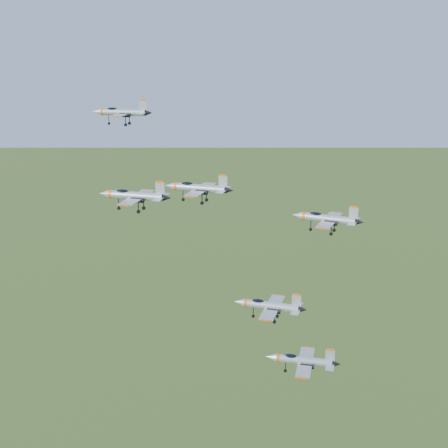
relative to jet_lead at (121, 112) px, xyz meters
The scene contains 6 objects.
jet_lead is the anchor object (origin of this frame).
jet_left_high 28.00m from the jet_lead, 20.05° to the right, with size 13.51×11.36×3.63m.
jet_right_high 40.15m from the jet_lead, 49.60° to the right, with size 11.83×10.02×3.20m.
jet_left_low 49.62m from the jet_lead, ahead, with size 13.02×10.83×3.48m.
jet_right_low 58.45m from the jet_lead, 28.86° to the right, with size 11.22×9.46×3.02m.
jet_trail 63.16m from the jet_lead, 18.12° to the right, with size 12.49×10.63×3.40m.
Camera 1 is at (54.65, -92.20, 172.22)m, focal length 50.00 mm.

